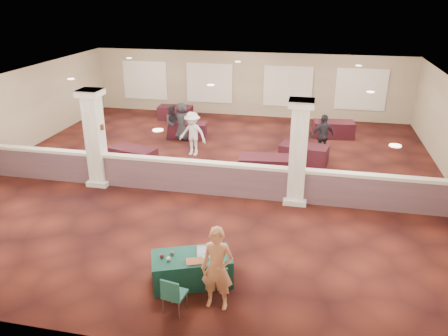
% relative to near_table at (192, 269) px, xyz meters
% --- Properties ---
extents(ground, '(16.00, 16.00, 0.00)m').
position_rel_near_table_xyz_m(ground, '(-0.98, 5.99, -0.33)').
color(ground, '#461911').
rests_on(ground, ground).
extents(wall_back, '(16.00, 0.04, 3.20)m').
position_rel_near_table_xyz_m(wall_back, '(-0.98, 13.99, 1.27)').
color(wall_back, '#86765D').
rests_on(wall_back, ground).
extents(wall_front, '(16.00, 0.04, 3.20)m').
position_rel_near_table_xyz_m(wall_front, '(-0.98, -2.01, 1.27)').
color(wall_front, '#86765D').
rests_on(wall_front, ground).
extents(wall_left, '(0.04, 16.00, 3.20)m').
position_rel_near_table_xyz_m(wall_left, '(-8.98, 5.99, 1.27)').
color(wall_left, '#86765D').
rests_on(wall_left, ground).
extents(ceiling, '(16.00, 16.00, 0.02)m').
position_rel_near_table_xyz_m(ceiling, '(-0.98, 5.99, 2.87)').
color(ceiling, white).
rests_on(ceiling, wall_back).
extents(partition_wall, '(15.60, 0.28, 1.10)m').
position_rel_near_table_xyz_m(partition_wall, '(-0.98, 4.49, 0.23)').
color(partition_wall, '#573B44').
rests_on(partition_wall, ground).
extents(column_left, '(0.72, 0.72, 3.20)m').
position_rel_near_table_xyz_m(column_left, '(-4.48, 4.49, 1.30)').
color(column_left, beige).
rests_on(column_left, ground).
extents(column_right, '(0.72, 0.72, 3.20)m').
position_rel_near_table_xyz_m(column_right, '(2.02, 4.49, 1.30)').
color(column_right, beige).
rests_on(column_right, ground).
extents(sconce_left, '(0.12, 0.12, 0.18)m').
position_rel_near_table_xyz_m(sconce_left, '(-4.76, 4.49, 1.67)').
color(sconce_left, brown).
rests_on(sconce_left, column_left).
extents(sconce_right, '(0.12, 0.12, 0.18)m').
position_rel_near_table_xyz_m(sconce_right, '(-4.20, 4.49, 1.67)').
color(sconce_right, brown).
rests_on(sconce_right, column_left).
extents(near_table, '(1.93, 1.45, 0.67)m').
position_rel_near_table_xyz_m(near_table, '(0.00, 0.00, 0.00)').
color(near_table, '#0F3833').
rests_on(near_table, ground).
extents(conf_chair_main, '(0.54, 0.54, 0.84)m').
position_rel_near_table_xyz_m(conf_chair_main, '(0.69, -0.48, 0.17)').
color(conf_chair_main, '#1D5448').
rests_on(conf_chair_main, ground).
extents(conf_chair_side, '(0.49, 0.49, 0.85)m').
position_rel_near_table_xyz_m(conf_chair_side, '(-0.08, -1.08, 0.17)').
color(conf_chair_side, '#1D5448').
rests_on(conf_chair_side, ground).
extents(woman, '(0.67, 0.45, 1.82)m').
position_rel_near_table_xyz_m(woman, '(0.73, -0.67, 0.58)').
color(woman, tan).
rests_on(woman, ground).
extents(far_table_front_left, '(1.84, 1.28, 0.68)m').
position_rel_near_table_xyz_m(far_table_front_left, '(-4.02, 6.29, 0.01)').
color(far_table_front_left, black).
rests_on(far_table_front_left, ground).
extents(far_table_front_center, '(1.85, 1.07, 0.71)m').
position_rel_near_table_xyz_m(far_table_front_center, '(0.84, 6.29, 0.02)').
color(far_table_front_center, black).
rests_on(far_table_front_center, ground).
extents(far_table_front_right, '(1.88, 1.18, 0.71)m').
position_rel_near_table_xyz_m(far_table_front_right, '(2.14, 7.80, 0.02)').
color(far_table_front_right, black).
rests_on(far_table_front_right, ground).
extents(far_table_back_left, '(1.69, 0.90, 0.67)m').
position_rel_near_table_xyz_m(far_table_back_left, '(-4.39, 12.49, 0.00)').
color(far_table_back_left, black).
rests_on(far_table_back_left, ground).
extents(far_table_back_center, '(1.73, 1.05, 0.66)m').
position_rel_near_table_xyz_m(far_table_back_center, '(-2.98, 9.86, -0.00)').
color(far_table_back_center, black).
rests_on(far_table_back_center, ground).
extents(far_table_back_right, '(1.84, 1.09, 0.71)m').
position_rel_near_table_xyz_m(far_table_back_right, '(3.29, 11.24, 0.02)').
color(far_table_back_right, black).
rests_on(far_table_back_right, ground).
extents(attendee_a, '(0.83, 0.76, 1.53)m').
position_rel_near_table_xyz_m(attendee_a, '(-3.51, 9.48, 0.43)').
color(attendee_a, black).
rests_on(attendee_a, ground).
extents(attendee_b, '(1.19, 0.71, 1.73)m').
position_rel_near_table_xyz_m(attendee_b, '(-2.16, 7.80, 0.53)').
color(attendee_b, silver).
rests_on(attendee_b, ground).
extents(attendee_c, '(1.08, 0.91, 1.68)m').
position_rel_near_table_xyz_m(attendee_c, '(2.79, 8.68, 0.50)').
color(attendee_c, black).
rests_on(attendee_c, ground).
extents(attendee_d, '(0.91, 0.66, 1.65)m').
position_rel_near_table_xyz_m(attendee_d, '(-3.12, 9.49, 0.49)').
color(attendee_d, black).
rests_on(attendee_d, ground).
extents(laptop_base, '(0.36, 0.31, 0.02)m').
position_rel_near_table_xyz_m(laptop_base, '(0.27, 0.06, 0.34)').
color(laptop_base, silver).
rests_on(laptop_base, near_table).
extents(laptop_screen, '(0.28, 0.12, 0.20)m').
position_rel_near_table_xyz_m(laptop_screen, '(0.23, 0.16, 0.45)').
color(laptop_screen, silver).
rests_on(laptop_screen, near_table).
extents(screen_glow, '(0.26, 0.10, 0.17)m').
position_rel_near_table_xyz_m(screen_glow, '(0.23, 0.15, 0.44)').
color(screen_glow, silver).
rests_on(screen_glow, near_table).
extents(knitting, '(0.44, 0.39, 0.03)m').
position_rel_near_table_xyz_m(knitting, '(0.13, -0.20, 0.35)').
color(knitting, '#C5561F').
rests_on(knitting, near_table).
extents(yarn_cream, '(0.10, 0.10, 0.10)m').
position_rel_near_table_xyz_m(yarn_cream, '(-0.43, -0.27, 0.38)').
color(yarn_cream, beige).
rests_on(yarn_cream, near_table).
extents(yarn_red, '(0.09, 0.09, 0.09)m').
position_rel_near_table_xyz_m(yarn_red, '(-0.61, -0.19, 0.38)').
color(yarn_red, maroon).
rests_on(yarn_red, near_table).
extents(yarn_grey, '(0.09, 0.09, 0.09)m').
position_rel_near_table_xyz_m(yarn_grey, '(-0.42, -0.05, 0.38)').
color(yarn_grey, '#45464A').
rests_on(yarn_grey, near_table).
extents(scissors, '(0.11, 0.07, 0.01)m').
position_rel_near_table_xyz_m(scissors, '(0.65, -0.02, 0.34)').
color(scissors, '#B51319').
rests_on(scissors, near_table).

